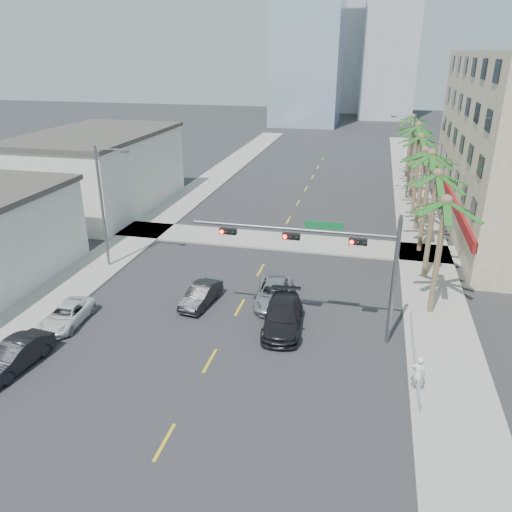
{
  "coord_description": "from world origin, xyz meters",
  "views": [
    {
      "loc": [
        7.39,
        -16.82,
        15.0
      ],
      "look_at": [
        1.0,
        10.28,
        3.5
      ],
      "focal_mm": 35.0,
      "sensor_mm": 36.0,
      "label": 1
    }
  ],
  "objects_px": {
    "car_lane_right": "(283,316)",
    "car_lane_left": "(201,295)",
    "traffic_signal_mast": "(334,253)",
    "car_lane_center": "(274,294)",
    "car_parked_mid": "(15,356)",
    "car_parked_far": "(67,315)",
    "pedestrian": "(418,374)"
  },
  "relations": [
    {
      "from": "traffic_signal_mast",
      "to": "car_lane_right",
      "type": "distance_m",
      "value": 5.08
    },
    {
      "from": "traffic_signal_mast",
      "to": "car_lane_center",
      "type": "bearing_deg",
      "value": 140.29
    },
    {
      "from": "car_lane_right",
      "to": "car_lane_left",
      "type": "bearing_deg",
      "value": 157.37
    },
    {
      "from": "car_lane_left",
      "to": "pedestrian",
      "type": "distance_m",
      "value": 14.21
    },
    {
      "from": "car_lane_center",
      "to": "car_lane_right",
      "type": "xyz_separation_m",
      "value": [
        1.08,
        -2.93,
        0.09
      ]
    },
    {
      "from": "car_lane_right",
      "to": "pedestrian",
      "type": "distance_m",
      "value": 8.47
    },
    {
      "from": "traffic_signal_mast",
      "to": "car_parked_mid",
      "type": "height_order",
      "value": "traffic_signal_mast"
    },
    {
      "from": "traffic_signal_mast",
      "to": "car_lane_right",
      "type": "relative_size",
      "value": 2.11
    },
    {
      "from": "car_parked_far",
      "to": "car_lane_left",
      "type": "relative_size",
      "value": 1.07
    },
    {
      "from": "car_parked_mid",
      "to": "car_lane_center",
      "type": "height_order",
      "value": "car_parked_mid"
    },
    {
      "from": "traffic_signal_mast",
      "to": "car_lane_center",
      "type": "distance_m",
      "value": 6.59
    },
    {
      "from": "car_parked_mid",
      "to": "car_parked_far",
      "type": "distance_m",
      "value": 4.55
    },
    {
      "from": "car_parked_mid",
      "to": "pedestrian",
      "type": "bearing_deg",
      "value": 13.42
    },
    {
      "from": "traffic_signal_mast",
      "to": "car_lane_left",
      "type": "bearing_deg",
      "value": 166.87
    },
    {
      "from": "car_lane_center",
      "to": "car_parked_far",
      "type": "bearing_deg",
      "value": -160.98
    },
    {
      "from": "traffic_signal_mast",
      "to": "car_lane_right",
      "type": "height_order",
      "value": "traffic_signal_mast"
    },
    {
      "from": "car_parked_mid",
      "to": "car_lane_right",
      "type": "xyz_separation_m",
      "value": [
        12.48,
        6.99,
        0.05
      ]
    },
    {
      "from": "car_lane_left",
      "to": "car_parked_mid",
      "type": "bearing_deg",
      "value": -120.98
    },
    {
      "from": "car_lane_center",
      "to": "car_lane_left",
      "type": "bearing_deg",
      "value": -171.2
    },
    {
      "from": "car_parked_far",
      "to": "pedestrian",
      "type": "relative_size",
      "value": 2.27
    },
    {
      "from": "car_parked_far",
      "to": "car_lane_left",
      "type": "xyz_separation_m",
      "value": [
        6.9,
        4.17,
        0.06
      ]
    },
    {
      "from": "car_lane_right",
      "to": "car_parked_mid",
      "type": "bearing_deg",
      "value": -156.27
    },
    {
      "from": "car_lane_center",
      "to": "car_lane_right",
      "type": "distance_m",
      "value": 3.12
    },
    {
      "from": "car_lane_right",
      "to": "car_parked_far",
      "type": "bearing_deg",
      "value": -174.44
    },
    {
      "from": "traffic_signal_mast",
      "to": "pedestrian",
      "type": "xyz_separation_m",
      "value": [
        4.52,
        -4.21,
        -3.99
      ]
    },
    {
      "from": "traffic_signal_mast",
      "to": "car_parked_mid",
      "type": "bearing_deg",
      "value": -155.94
    },
    {
      "from": "car_parked_mid",
      "to": "car_parked_far",
      "type": "xyz_separation_m",
      "value": [
        0.0,
        4.55,
        -0.13
      ]
    },
    {
      "from": "car_parked_mid",
      "to": "car_lane_right",
      "type": "distance_m",
      "value": 14.31
    },
    {
      "from": "car_parked_far",
      "to": "car_lane_right",
      "type": "bearing_deg",
      "value": 8.12
    },
    {
      "from": "traffic_signal_mast",
      "to": "car_parked_mid",
      "type": "distance_m",
      "value": 17.19
    },
    {
      "from": "car_parked_far",
      "to": "car_lane_left",
      "type": "height_order",
      "value": "car_lane_left"
    },
    {
      "from": "traffic_signal_mast",
      "to": "car_parked_far",
      "type": "height_order",
      "value": "traffic_signal_mast"
    }
  ]
}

